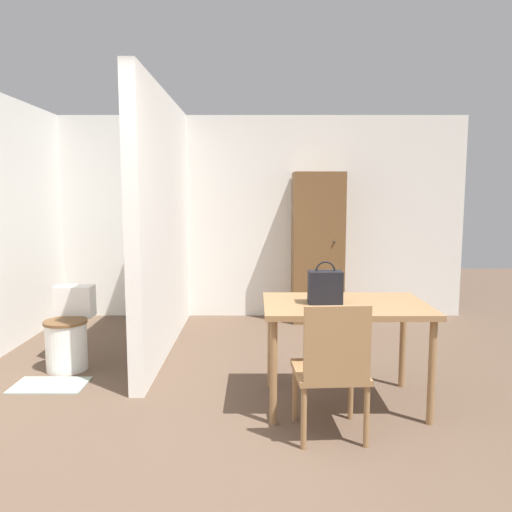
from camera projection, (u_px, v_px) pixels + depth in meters
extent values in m
plane|color=brown|center=(220.00, 507.00, 2.47)|extent=(16.00, 16.00, 0.00)
cube|color=white|center=(240.00, 217.00, 6.28)|extent=(5.52, 0.12, 2.50)
cube|color=white|center=(162.00, 224.00, 4.92)|extent=(0.12, 2.60, 2.50)
cube|color=#997047|center=(343.00, 306.00, 3.60)|extent=(1.18, 0.78, 0.04)
cylinder|color=#997047|center=(271.00, 372.00, 3.32)|extent=(0.05, 0.05, 0.72)
cylinder|color=#997047|center=(429.00, 372.00, 3.32)|extent=(0.05, 0.05, 0.72)
cylinder|color=#997047|center=(268.00, 343.00, 3.98)|extent=(0.05, 0.05, 0.72)
cylinder|color=#997047|center=(400.00, 343.00, 3.98)|extent=(0.05, 0.05, 0.72)
cube|color=#997047|center=(327.00, 372.00, 3.19)|extent=(0.47, 0.47, 0.04)
cube|color=#997047|center=(335.00, 344.00, 2.95)|extent=(0.40, 0.05, 0.46)
cylinder|color=#997047|center=(293.00, 393.00, 3.39)|extent=(0.04, 0.04, 0.39)
cylinder|color=#997047|center=(348.00, 391.00, 3.42)|extent=(0.04, 0.04, 0.39)
cylinder|color=#997047|center=(301.00, 418.00, 3.01)|extent=(0.04, 0.04, 0.39)
cylinder|color=#997047|center=(364.00, 416.00, 3.04)|extent=(0.04, 0.04, 0.39)
cylinder|color=white|center=(64.00, 347.00, 4.38)|extent=(0.35, 0.35, 0.42)
cylinder|color=brown|center=(63.00, 322.00, 4.35)|extent=(0.37, 0.37, 0.02)
cube|color=white|center=(72.00, 301.00, 4.58)|extent=(0.34, 0.18, 0.29)
cube|color=black|center=(323.00, 287.00, 3.57)|extent=(0.24, 0.14, 0.23)
torus|color=black|center=(323.00, 271.00, 3.56)|extent=(0.14, 0.01, 0.14)
cube|color=brown|center=(315.00, 248.00, 6.03)|extent=(0.60, 0.43, 1.80)
sphere|color=black|center=(332.00, 242.00, 5.80)|extent=(0.02, 0.02, 0.02)
cube|color=#99A899|center=(47.00, 386.00, 4.02)|extent=(0.58, 0.36, 0.01)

